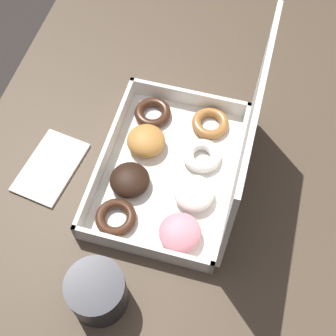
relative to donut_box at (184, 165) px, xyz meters
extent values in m
plane|color=#2D2826|center=(-0.05, -0.04, -0.81)|extent=(8.00, 8.00, 0.00)
cube|color=#4C3D2D|center=(-0.05, -0.04, -0.07)|extent=(1.12, 0.74, 0.03)
cylinder|color=#4C3D2D|center=(-0.56, -0.37, -0.45)|extent=(0.06, 0.06, 0.73)
cylinder|color=#4C3D2D|center=(-0.56, 0.28, -0.45)|extent=(0.06, 0.06, 0.73)
cube|color=silver|center=(-0.01, -0.03, -0.05)|extent=(0.34, 0.25, 0.01)
cube|color=white|center=(-0.01, -0.15, -0.03)|extent=(0.34, 0.01, 0.04)
cube|color=white|center=(-0.01, 0.09, -0.03)|extent=(0.34, 0.01, 0.04)
cube|color=white|center=(-0.17, -0.03, -0.03)|extent=(0.01, 0.25, 0.04)
cube|color=white|center=(0.16, -0.03, -0.03)|extent=(0.01, 0.25, 0.04)
cube|color=white|center=(-0.01, 0.10, 0.12)|extent=(0.34, 0.01, 0.25)
torus|color=#381E11|center=(-0.12, -0.09, -0.04)|extent=(0.07, 0.07, 0.02)
ellipsoid|color=#B77A38|center=(-0.05, -0.09, -0.03)|extent=(0.07, 0.07, 0.04)
ellipsoid|color=black|center=(0.04, -0.09, -0.03)|extent=(0.07, 0.07, 0.03)
torus|color=#381E11|center=(0.11, -0.09, -0.04)|extent=(0.07, 0.07, 0.02)
torus|color=#9E6633|center=(-0.13, 0.02, -0.04)|extent=(0.07, 0.07, 0.02)
torus|color=white|center=(-0.05, 0.02, -0.04)|extent=(0.07, 0.07, 0.02)
ellipsoid|color=white|center=(0.03, 0.03, -0.03)|extent=(0.07, 0.07, 0.03)
ellipsoid|color=pink|center=(0.11, 0.02, -0.03)|extent=(0.07, 0.07, 0.04)
cylinder|color=#232328|center=(0.25, -0.08, -0.01)|extent=(0.09, 0.09, 0.08)
cylinder|color=black|center=(0.25, -0.08, 0.02)|extent=(0.08, 0.08, 0.01)
cube|color=silver|center=(0.04, -0.25, -0.05)|extent=(0.16, 0.11, 0.01)
camera|label=1|loc=(0.41, 0.08, 0.72)|focal=50.00mm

